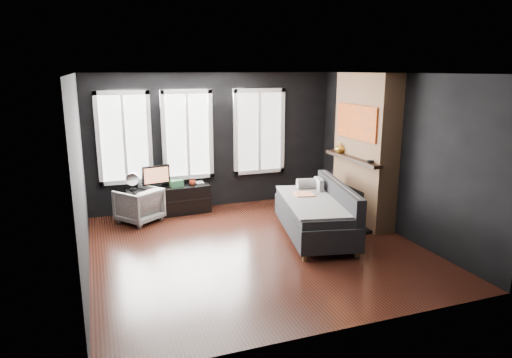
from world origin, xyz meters
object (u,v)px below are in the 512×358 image
object	(u,v)px
media_console	(169,200)
mantel_vase	(340,148)
mug	(192,182)
sofa	(315,210)
monitor	(156,175)
armchair	(139,203)
book	(196,178)

from	to	relation	value
media_console	mantel_vase	distance (m)	3.45
media_console	mug	bearing A→B (deg)	-8.49
sofa	mantel_vase	distance (m)	1.55
sofa	monitor	distance (m)	3.15
sofa	armchair	xyz separation A→B (m)	(-2.70, 1.78, -0.11)
sofa	mantel_vase	world-z (taller)	mantel_vase
monitor	armchair	bearing A→B (deg)	-150.74
armchair	book	world-z (taller)	book
sofa	armchair	size ratio (longest dim) A/B	3.06
armchair	media_console	distance (m)	0.66
armchair	mug	xyz separation A→B (m)	(1.06, 0.25, 0.26)
mantel_vase	book	bearing A→B (deg)	152.53
media_console	book	bearing A→B (deg)	6.87
sofa	book	bearing A→B (deg)	137.39
armchair	monitor	bearing A→B (deg)	-176.91
sofa	mantel_vase	size ratio (longest dim) A/B	11.09
book	monitor	bearing A→B (deg)	-174.15
mantel_vase	monitor	bearing A→B (deg)	159.65
book	mantel_vase	world-z (taller)	mantel_vase
sofa	book	xyz separation A→B (m)	(-1.54, 2.17, 0.19)
monitor	book	world-z (taller)	monitor
media_console	monitor	xyz separation A→B (m)	(-0.21, 0.02, 0.52)
armchair	book	size ratio (longest dim) A/B	3.35
sofa	mug	bearing A→B (deg)	141.00
book	mug	bearing A→B (deg)	-123.84
media_console	mantel_vase	xyz separation A→B (m)	(3.06, -1.19, 1.05)
media_console	book	world-z (taller)	book
sofa	mantel_vase	bearing A→B (deg)	54.87
sofa	media_console	bearing A→B (deg)	147.65
sofa	media_console	xyz separation A→B (m)	(-2.11, 2.07, -0.19)
media_console	book	size ratio (longest dim) A/B	7.57
sofa	mug	size ratio (longest dim) A/B	17.16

